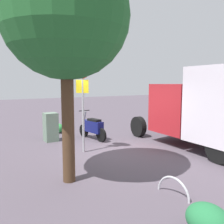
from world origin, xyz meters
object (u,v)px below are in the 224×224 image
(stop_sign, at_px, (83,89))
(bike_rack_hoop, at_px, (173,196))
(utility_cabinet, at_px, (51,127))
(motorcycle, at_px, (93,127))
(street_tree, at_px, (66,16))

(stop_sign, relative_size, bike_rack_hoop, 3.88)
(utility_cabinet, bearing_deg, bike_rack_hoop, -173.33)
(motorcycle, xyz_separation_m, bike_rack_hoop, (-5.52, 0.89, -0.52))
(stop_sign, xyz_separation_m, bike_rack_hoop, (-3.97, -0.26, -2.20))
(motorcycle, xyz_separation_m, utility_cabinet, (0.63, 1.61, 0.07))
(motorcycle, bearing_deg, street_tree, 136.08)
(street_tree, height_order, bike_rack_hoop, street_tree)
(street_tree, height_order, utility_cabinet, street_tree)
(stop_sign, bearing_deg, street_tree, 147.08)
(motorcycle, xyz_separation_m, stop_sign, (-1.55, 1.15, 1.68))
(motorcycle, height_order, utility_cabinet, motorcycle)
(motorcycle, relative_size, street_tree, 0.33)
(motorcycle, distance_m, bike_rack_hoop, 5.62)
(stop_sign, relative_size, street_tree, 0.61)
(stop_sign, distance_m, street_tree, 3.00)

